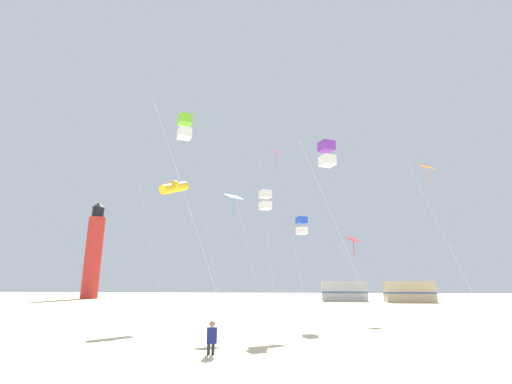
% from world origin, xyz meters
% --- Properties ---
extents(kite_flyer_standing, '(0.44, 0.56, 1.16)m').
position_xyz_m(kite_flyer_standing, '(-0.79, 7.55, 0.61)').
color(kite_flyer_standing, navy).
rests_on(kite_flyer_standing, ground).
extents(kite_box_violet, '(3.03, 2.20, 8.73)m').
position_xyz_m(kite_box_violet, '(3.72, 10.04, 8.14)').
color(kite_box_violet, silver).
rests_on(kite_box_violet, ground).
extents(kite_diamond_rainbow, '(1.93, 1.93, 12.46)m').
position_xyz_m(kite_diamond_rainbow, '(0.76, 20.19, 11.65)').
color(kite_diamond_rainbow, silver).
rests_on(kite_diamond_rainbow, ground).
extents(kite_tube_gold, '(3.11, 3.53, 9.92)m').
position_xyz_m(kite_tube_gold, '(-6.53, 18.66, 9.22)').
color(kite_tube_gold, silver).
rests_on(kite_tube_gold, ground).
extents(kite_diamond_cyan, '(2.63, 2.63, 7.81)m').
position_xyz_m(kite_diamond_cyan, '(-1.61, 15.42, 7.31)').
color(kite_diamond_cyan, silver).
rests_on(kite_diamond_cyan, ground).
extents(kite_box_white, '(2.13, 2.13, 7.83)m').
position_xyz_m(kite_box_white, '(0.43, 15.10, 7.24)').
color(kite_box_white, silver).
rests_on(kite_box_white, ground).
extents(kite_diamond_orange, '(3.50, 2.42, 10.46)m').
position_xyz_m(kite_diamond_orange, '(11.23, 19.05, 9.79)').
color(kite_diamond_orange, silver).
rests_on(kite_diamond_orange, ground).
extents(kite_diamond_scarlet, '(2.18, 1.89, 5.74)m').
position_xyz_m(kite_diamond_scarlet, '(6.23, 21.02, 5.35)').
color(kite_diamond_scarlet, silver).
rests_on(kite_diamond_scarlet, ground).
extents(kite_box_blue, '(1.20, 1.20, 6.72)m').
position_xyz_m(kite_box_blue, '(2.55, 18.07, 6.14)').
color(kite_box_blue, silver).
rests_on(kite_box_blue, ground).
extents(kite_box_lime, '(3.10, 3.04, 10.12)m').
position_xyz_m(kite_box_lime, '(-2.80, 9.40, 9.52)').
color(kite_box_lime, silver).
rests_on(kite_box_lime, ground).
extents(lighthouse_distant, '(2.80, 2.80, 16.80)m').
position_xyz_m(lighthouse_distant, '(-33.51, 54.34, 7.84)').
color(lighthouse_distant, red).
rests_on(lighthouse_distant, ground).
extents(rv_van_silver, '(6.50, 2.50, 2.80)m').
position_xyz_m(rv_van_silver, '(8.66, 49.79, 1.39)').
color(rv_van_silver, '#B7BABF').
rests_on(rv_van_silver, ground).
extents(rv_van_tan, '(6.46, 2.39, 2.80)m').
position_xyz_m(rv_van_tan, '(17.05, 47.25, 1.39)').
color(rv_van_tan, '#C6B28C').
rests_on(rv_van_tan, ground).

